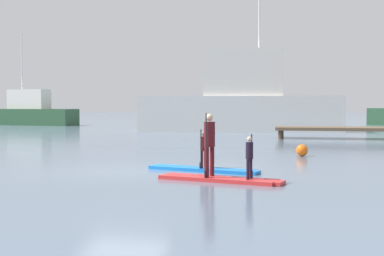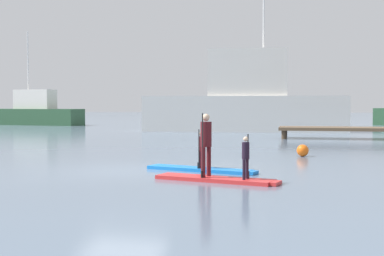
# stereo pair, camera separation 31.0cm
# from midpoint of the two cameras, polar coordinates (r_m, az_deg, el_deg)

# --- Properties ---
(ground_plane) EXTENTS (240.00, 240.00, 0.00)m
(ground_plane) POSITION_cam_midpoint_polar(r_m,az_deg,el_deg) (16.41, -6.79, -4.47)
(ground_plane) COLOR slate
(paddleboard_near) EXTENTS (3.47, 1.57, 0.10)m
(paddleboard_near) POSITION_cam_midpoint_polar(r_m,az_deg,el_deg) (16.12, 1.53, -4.39)
(paddleboard_near) COLOR blue
(paddleboard_near) RESTS_ON ground
(paddler_child_solo) EXTENTS (0.24, 0.37, 1.15)m
(paddler_child_solo) POSITION_cam_midpoint_polar(r_m,az_deg,el_deg) (16.04, 1.54, -2.08)
(paddler_child_solo) COLOR #4C1419
(paddler_child_solo) RESTS_ON paddleboard_near
(paddleboard_far) EXTENTS (3.36, 1.50, 0.10)m
(paddleboard_far) POSITION_cam_midpoint_polar(r_m,az_deg,el_deg) (14.04, 3.27, -5.42)
(paddleboard_far) COLOR red
(paddleboard_far) RESTS_ON ground
(paddler_adult) EXTENTS (0.36, 0.50, 1.66)m
(paddler_adult) POSITION_cam_midpoint_polar(r_m,az_deg,el_deg) (14.06, 2.11, -1.34)
(paddler_adult) COLOR #4C1419
(paddler_adult) RESTS_ON paddleboard_far
(paddler_child_front) EXTENTS (0.23, 0.38, 1.13)m
(paddler_child_front) POSITION_cam_midpoint_polar(r_m,az_deg,el_deg) (13.69, 6.35, -2.89)
(paddler_child_front) COLOR black
(paddler_child_front) RESTS_ON paddleboard_far
(fishing_boat_white_large) EXTENTS (14.84, 4.22, 13.36)m
(fishing_boat_white_large) POSITION_cam_midpoint_polar(r_m,az_deg,el_deg) (39.88, 5.88, 2.78)
(fishing_boat_white_large) COLOR silver
(fishing_boat_white_large) RESTS_ON ground
(fishing_boat_green_midground) EXTENTS (10.25, 3.94, 9.04)m
(fishing_boat_green_midground) POSITION_cam_midpoint_polar(r_m,az_deg,el_deg) (54.41, -16.20, 1.57)
(fishing_boat_green_midground) COLOR #2D5638
(fishing_boat_green_midground) RESTS_ON ground
(trawler_grey_distant) EXTENTS (6.63, 2.90, 4.77)m
(trawler_grey_distant) POSITION_cam_midpoint_polar(r_m,az_deg,el_deg) (56.43, 6.90, 1.33)
(trawler_grey_distant) COLOR #2D5638
(trawler_grey_distant) RESTS_ON ground
(floating_dock) EXTENTS (11.09, 2.35, 0.68)m
(floating_dock) POSITION_cam_midpoint_polar(r_m,az_deg,el_deg) (32.48, 19.29, -0.12)
(floating_dock) COLOR brown
(floating_dock) RESTS_ON ground
(mooring_buoy_near) EXTENTS (0.46, 0.46, 0.46)m
(mooring_buoy_near) POSITION_cam_midpoint_polar(r_m,az_deg,el_deg) (21.07, 12.01, -2.34)
(mooring_buoy_near) COLOR orange
(mooring_buoy_near) RESTS_ON ground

